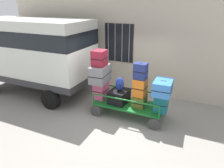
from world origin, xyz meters
TOP-DOWN VIEW (x-y plane):
  - ground_plane at (0.00, 0.00)m, footprint 40.00×40.00m
  - building_wall at (-0.00, 2.24)m, footprint 12.00×0.38m
  - van at (-3.80, 0.50)m, footprint 4.76×2.17m
  - luggage_cart at (0.38, 0.17)m, footprint 2.31×1.05m
  - cart_railing at (0.38, 0.17)m, footprint 2.20×0.92m
  - suitcase_left_bottom at (-0.66, 0.20)m, footprint 0.42×0.52m
  - suitcase_left_middle at (-0.66, 0.17)m, footprint 0.57×0.87m
  - suitcase_left_top at (-0.66, 0.15)m, footprint 0.41×0.46m
  - suitcase_midleft_bottom at (0.03, 0.16)m, footprint 0.60×0.72m
  - suitcase_center_bottom at (0.72, 0.19)m, footprint 0.39×0.53m
  - suitcase_center_middle at (0.72, 0.17)m, footprint 0.39×0.45m
  - suitcase_center_top at (0.72, 0.13)m, footprint 0.41×0.34m
  - suitcase_midright_bottom at (1.42, 0.14)m, footprint 0.44×0.49m
  - suitcase_midright_middle at (1.42, 0.16)m, footprint 0.54×0.74m
  - backpack at (0.06, 0.14)m, footprint 0.27×0.22m

SIDE VIEW (x-z plane):
  - ground_plane at x=0.00m, z-range 0.00..0.00m
  - luggage_cart at x=0.38m, z-range 0.14..0.56m
  - suitcase_center_bottom at x=0.72m, z-range 0.42..0.79m
  - suitcase_midleft_bottom at x=0.03m, z-range 0.42..0.85m
  - suitcase_midright_bottom at x=1.42m, z-range 0.42..0.97m
  - cart_railing at x=0.38m, z-range 0.54..0.90m
  - suitcase_left_bottom at x=-0.66m, z-range 0.42..1.04m
  - suitcase_center_middle at x=0.72m, z-range 0.79..1.36m
  - backpack at x=0.06m, z-range 0.86..1.30m
  - suitcase_midright_middle at x=1.42m, z-range 0.97..1.40m
  - suitcase_left_middle at x=-0.66m, z-range 1.04..1.60m
  - suitcase_center_top at x=0.72m, z-range 1.36..1.86m
  - van at x=-3.80m, z-range 0.33..3.26m
  - suitcase_left_top at x=-0.66m, z-range 1.60..2.11m
  - building_wall at x=0.00m, z-range 0.00..5.00m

